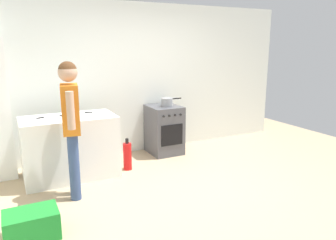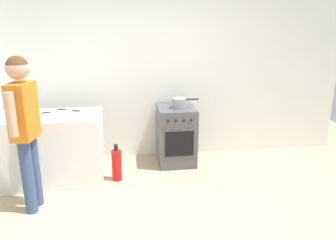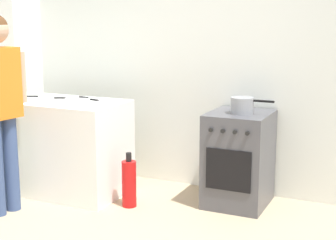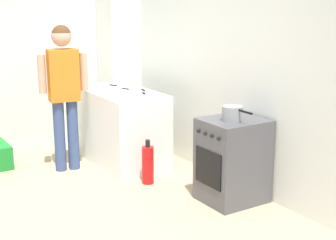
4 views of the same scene
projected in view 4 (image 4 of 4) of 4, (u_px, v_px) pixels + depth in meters
name	position (u px, v px, depth m)	size (l,w,h in m)	color
ground_plane	(73.00, 223.00, 4.72)	(8.00, 8.00, 0.00)	tan
back_wall	(241.00, 67.00, 5.42)	(6.00, 0.10, 2.60)	silver
side_wall_left	(21.00, 52.00, 6.74)	(0.10, 3.10, 2.60)	silver
counter_unit	(121.00, 127.00, 6.34)	(1.30, 0.70, 0.90)	white
oven_left	(233.00, 160.00, 5.15)	(0.53, 0.62, 0.85)	#4C4C51
pot	(232.00, 113.00, 4.98)	(0.38, 0.20, 0.15)	gray
knife_paring	(145.00, 94.00, 6.01)	(0.21, 0.08, 0.01)	silver
knife_bread	(133.00, 90.00, 6.27)	(0.33, 0.17, 0.01)	silver
knife_chef	(108.00, 85.00, 6.62)	(0.29, 0.16, 0.01)	silver
knife_utility	(145.00, 91.00, 6.20)	(0.25, 0.09, 0.01)	silver
person	(64.00, 84.00, 5.92)	(0.25, 0.56, 1.71)	#384C7A
fire_extinguisher	(148.00, 165.00, 5.67)	(0.13, 0.13, 0.50)	red
larder_cabinet	(119.00, 70.00, 7.24)	(0.48, 0.44, 2.00)	white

